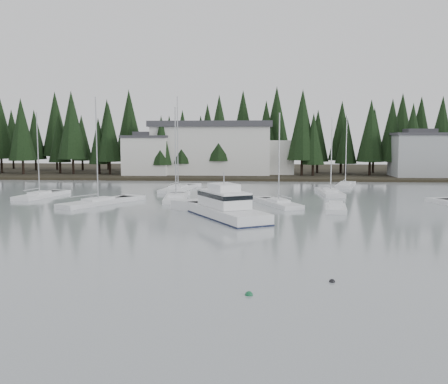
{
  "coord_description": "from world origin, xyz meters",
  "views": [
    {
      "loc": [
        4.97,
        -21.78,
        7.85
      ],
      "look_at": [
        1.43,
        28.0,
        2.5
      ],
      "focal_mm": 40.0,
      "sensor_mm": 36.0,
      "label": 1
    }
  ],
  "objects_px": {
    "sailboat_3": "(176,199)",
    "runabout_1": "(336,210)",
    "sailboat_2": "(331,194)",
    "house_west": "(147,154)",
    "sailboat_1": "(345,186)",
    "harbor_inn": "(221,149)",
    "house_east_a": "(419,154)",
    "cabin_cruiser_center": "(226,210)",
    "sailboat_4": "(279,205)",
    "sailboat_0": "(40,197)",
    "sailboat_7": "(178,190)",
    "sailboat_11": "(98,204)"
  },
  "relations": [
    {
      "from": "sailboat_3",
      "to": "runabout_1",
      "type": "relative_size",
      "value": 2.18
    },
    {
      "from": "sailboat_2",
      "to": "runabout_1",
      "type": "distance_m",
      "value": 16.23
    },
    {
      "from": "house_west",
      "to": "sailboat_1",
      "type": "relative_size",
      "value": 0.78
    },
    {
      "from": "harbor_inn",
      "to": "sailboat_3",
      "type": "distance_m",
      "value": 41.57
    },
    {
      "from": "house_west",
      "to": "harbor_inn",
      "type": "bearing_deg",
      "value": 12.52
    },
    {
      "from": "house_east_a",
      "to": "cabin_cruiser_center",
      "type": "bearing_deg",
      "value": -124.11
    },
    {
      "from": "sailboat_2",
      "to": "house_west",
      "type": "bearing_deg",
      "value": 45.74
    },
    {
      "from": "sailboat_4",
      "to": "sailboat_0",
      "type": "bearing_deg",
      "value": 56.96
    },
    {
      "from": "house_east_a",
      "to": "sailboat_1",
      "type": "xyz_separation_m",
      "value": [
        -16.94,
        -17.17,
        -4.83
      ]
    },
    {
      "from": "house_west",
      "to": "sailboat_2",
      "type": "xyz_separation_m",
      "value": [
        33.02,
        -30.07,
        -4.59
      ]
    },
    {
      "from": "sailboat_7",
      "to": "sailboat_0",
      "type": "bearing_deg",
      "value": 129.56
    },
    {
      "from": "harbor_inn",
      "to": "sailboat_7",
      "type": "bearing_deg",
      "value": -98.74
    },
    {
      "from": "house_east_a",
      "to": "sailboat_0",
      "type": "relative_size",
      "value": 0.89
    },
    {
      "from": "sailboat_1",
      "to": "sailboat_4",
      "type": "bearing_deg",
      "value": 169.38
    },
    {
      "from": "sailboat_4",
      "to": "sailboat_2",
      "type": "bearing_deg",
      "value": -55.16
    },
    {
      "from": "sailboat_1",
      "to": "runabout_1",
      "type": "height_order",
      "value": "sailboat_1"
    },
    {
      "from": "house_west",
      "to": "cabin_cruiser_center",
      "type": "distance_m",
      "value": 55.46
    },
    {
      "from": "house_west",
      "to": "sailboat_11",
      "type": "height_order",
      "value": "sailboat_11"
    },
    {
      "from": "sailboat_1",
      "to": "sailboat_2",
      "type": "xyz_separation_m",
      "value": [
        -4.04,
        -11.9,
        -0.01
      ]
    },
    {
      "from": "cabin_cruiser_center",
      "to": "sailboat_11",
      "type": "distance_m",
      "value": 18.5
    },
    {
      "from": "sailboat_11",
      "to": "runabout_1",
      "type": "bearing_deg",
      "value": -69.08
    },
    {
      "from": "house_west",
      "to": "cabin_cruiser_center",
      "type": "bearing_deg",
      "value": -69.19
    },
    {
      "from": "harbor_inn",
      "to": "runabout_1",
      "type": "distance_m",
      "value": 52.47
    },
    {
      "from": "sailboat_0",
      "to": "sailboat_1",
      "type": "bearing_deg",
      "value": -57.85
    },
    {
      "from": "sailboat_3",
      "to": "runabout_1",
      "type": "height_order",
      "value": "sailboat_3"
    },
    {
      "from": "sailboat_2",
      "to": "runabout_1",
      "type": "height_order",
      "value": "sailboat_2"
    },
    {
      "from": "house_west",
      "to": "sailboat_7",
      "type": "height_order",
      "value": "sailboat_7"
    },
    {
      "from": "cabin_cruiser_center",
      "to": "sailboat_3",
      "type": "relative_size",
      "value": 1.0
    },
    {
      "from": "sailboat_0",
      "to": "sailboat_7",
      "type": "xyz_separation_m",
      "value": [
        17.06,
        10.56,
        0.01
      ]
    },
    {
      "from": "cabin_cruiser_center",
      "to": "sailboat_2",
      "type": "height_order",
      "value": "sailboat_2"
    },
    {
      "from": "house_west",
      "to": "runabout_1",
      "type": "xyz_separation_m",
      "value": [
        31.33,
        -46.21,
        -4.52
      ]
    },
    {
      "from": "sailboat_1",
      "to": "runabout_1",
      "type": "xyz_separation_m",
      "value": [
        -5.73,
        -28.04,
        0.06
      ]
    },
    {
      "from": "house_east_a",
      "to": "sailboat_11",
      "type": "relative_size",
      "value": 0.8
    },
    {
      "from": "sailboat_4",
      "to": "sailboat_11",
      "type": "xyz_separation_m",
      "value": [
        -21.63,
        -0.36,
        -0.0
      ]
    },
    {
      "from": "house_east_a",
      "to": "sailboat_1",
      "type": "distance_m",
      "value": 24.6
    },
    {
      "from": "sailboat_3",
      "to": "sailboat_0",
      "type": "bearing_deg",
      "value": 78.7
    },
    {
      "from": "cabin_cruiser_center",
      "to": "sailboat_1",
      "type": "relative_size",
      "value": 1.01
    },
    {
      "from": "house_east_a",
      "to": "cabin_cruiser_center",
      "type": "height_order",
      "value": "house_east_a"
    },
    {
      "from": "house_east_a",
      "to": "house_west",
      "type": "bearing_deg",
      "value": 178.94
    },
    {
      "from": "harbor_inn",
      "to": "sailboat_4",
      "type": "height_order",
      "value": "harbor_inn"
    },
    {
      "from": "harbor_inn",
      "to": "runabout_1",
      "type": "xyz_separation_m",
      "value": [
        16.29,
        -49.55,
        -5.64
      ]
    },
    {
      "from": "house_west",
      "to": "sailboat_0",
      "type": "relative_size",
      "value": 0.8
    },
    {
      "from": "sailboat_7",
      "to": "sailboat_11",
      "type": "bearing_deg",
      "value": 165.42
    },
    {
      "from": "sailboat_0",
      "to": "sailboat_11",
      "type": "height_order",
      "value": "sailboat_11"
    },
    {
      "from": "sailboat_2",
      "to": "sailboat_7",
      "type": "height_order",
      "value": "sailboat_7"
    },
    {
      "from": "house_west",
      "to": "house_east_a",
      "type": "distance_m",
      "value": 54.01
    },
    {
      "from": "sailboat_2",
      "to": "sailboat_3",
      "type": "bearing_deg",
      "value": 108.37
    },
    {
      "from": "harbor_inn",
      "to": "sailboat_3",
      "type": "height_order",
      "value": "sailboat_3"
    },
    {
      "from": "sailboat_1",
      "to": "sailboat_7",
      "type": "xyz_separation_m",
      "value": [
        -26.47,
        -7.44,
        -0.0
      ]
    },
    {
      "from": "sailboat_0",
      "to": "sailboat_1",
      "type": "relative_size",
      "value": 0.97
    }
  ]
}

